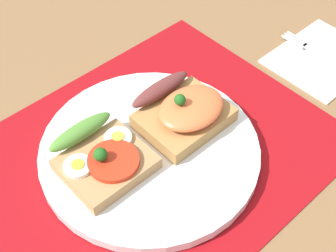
{
  "coord_description": "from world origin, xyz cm",
  "views": [
    {
      "loc": [
        -22.28,
        -27.54,
        45.52
      ],
      "look_at": [
        3.0,
        0.0,
        3.18
      ],
      "focal_mm": 50.4,
      "sensor_mm": 36.0,
      "label": 1
    }
  ],
  "objects_px": {
    "napkin": "(323,58)",
    "fork": "(322,55)",
    "sandwich_egg_tomato": "(102,157)",
    "sandwich_salmon": "(185,111)",
    "plate": "(150,151)"
  },
  "relations": [
    {
      "from": "napkin",
      "to": "fork",
      "type": "distance_m",
      "value": 0.0
    },
    {
      "from": "sandwich_egg_tomato",
      "to": "napkin",
      "type": "height_order",
      "value": "sandwich_egg_tomato"
    },
    {
      "from": "sandwich_egg_tomato",
      "to": "sandwich_salmon",
      "type": "xyz_separation_m",
      "value": [
        0.11,
        -0.02,
        0.01
      ]
    },
    {
      "from": "fork",
      "to": "plate",
      "type": "bearing_deg",
      "value": 173.39
    },
    {
      "from": "sandwich_salmon",
      "to": "napkin",
      "type": "bearing_deg",
      "value": -8.54
    },
    {
      "from": "sandwich_egg_tomato",
      "to": "fork",
      "type": "distance_m",
      "value": 0.36
    },
    {
      "from": "plate",
      "to": "sandwich_salmon",
      "type": "height_order",
      "value": "sandwich_salmon"
    },
    {
      "from": "plate",
      "to": "fork",
      "type": "height_order",
      "value": "plate"
    },
    {
      "from": "plate",
      "to": "sandwich_salmon",
      "type": "relative_size",
      "value": 2.49
    },
    {
      "from": "fork",
      "to": "sandwich_egg_tomato",
      "type": "bearing_deg",
      "value": 171.74
    },
    {
      "from": "plate",
      "to": "napkin",
      "type": "xyz_separation_m",
      "value": [
        0.31,
        -0.04,
        -0.01
      ]
    },
    {
      "from": "sandwich_egg_tomato",
      "to": "sandwich_salmon",
      "type": "distance_m",
      "value": 0.12
    },
    {
      "from": "plate",
      "to": "fork",
      "type": "relative_size",
      "value": 1.79
    },
    {
      "from": "sandwich_egg_tomato",
      "to": "fork",
      "type": "bearing_deg",
      "value": -8.26
    },
    {
      "from": "plate",
      "to": "sandwich_egg_tomato",
      "type": "xyz_separation_m",
      "value": [
        -0.06,
        0.02,
        0.02
      ]
    }
  ]
}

